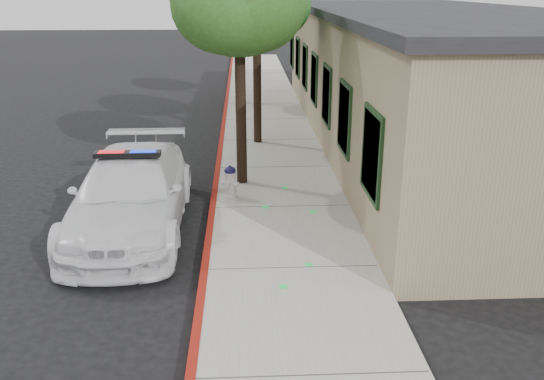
{
  "coord_description": "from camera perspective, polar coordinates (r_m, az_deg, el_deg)",
  "views": [
    {
      "loc": [
        0.81,
        -9.12,
        4.92
      ],
      "look_at": [
        1.34,
        1.45,
        1.11
      ],
      "focal_mm": 37.76,
      "sensor_mm": 36.0,
      "label": 1
    }
  ],
  "objects": [
    {
      "name": "clapboard_building",
      "position": [
        19.26,
        15.25,
        10.79
      ],
      "size": [
        7.3,
        20.89,
        4.24
      ],
      "color": "#9A8165",
      "rests_on": "ground"
    },
    {
      "name": "fire_hydrant",
      "position": [
        13.52,
        -4.2,
        0.86
      ],
      "size": [
        0.44,
        0.39,
        0.77
      ],
      "rotation": [
        0.0,
        0.0,
        -0.41
      ],
      "color": "silver",
      "rests_on": "sidewalk"
    },
    {
      "name": "street_tree_far",
      "position": [
        24.44,
        -3.16,
        17.23
      ],
      "size": [
        2.71,
        2.61,
        4.9
      ],
      "rotation": [
        0.0,
        0.0,
        0.06
      ],
      "color": "black",
      "rests_on": "sidewalk"
    },
    {
      "name": "sidewalk",
      "position": [
        13.08,
        0.82,
        -1.94
      ],
      "size": [
        3.2,
        60.0,
        0.15
      ],
      "primitive_type": "cube",
      "color": "gray",
      "rests_on": "ground"
    },
    {
      "name": "red_curb",
      "position": [
        13.07,
        -5.93,
        -2.03
      ],
      "size": [
        0.14,
        60.0,
        0.16
      ],
      "primitive_type": "cube",
      "color": "#9F2111",
      "rests_on": "ground"
    },
    {
      "name": "street_tree_mid",
      "position": [
        17.89,
        -1.5,
        18.44
      ],
      "size": [
        3.25,
        3.02,
        5.76
      ],
      "rotation": [
        0.0,
        0.0,
        -0.21
      ],
      "color": "black",
      "rests_on": "sidewalk"
    },
    {
      "name": "street_tree_near",
      "position": [
        13.87,
        -3.27,
        18.16
      ],
      "size": [
        3.2,
        3.31,
        5.87
      ],
      "rotation": [
        0.0,
        0.0,
        0.32
      ],
      "color": "black",
      "rests_on": "sidewalk"
    },
    {
      "name": "police_car",
      "position": [
        12.29,
        -13.87,
        -0.34
      ],
      "size": [
        2.34,
        5.56,
        1.72
      ],
      "rotation": [
        0.0,
        0.0,
        0.02
      ],
      "color": "silver",
      "rests_on": "ground"
    },
    {
      "name": "ground",
      "position": [
        10.39,
        -7.05,
        -8.6
      ],
      "size": [
        120.0,
        120.0,
        0.0
      ],
      "primitive_type": "plane",
      "color": "black",
      "rests_on": "ground"
    }
  ]
}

